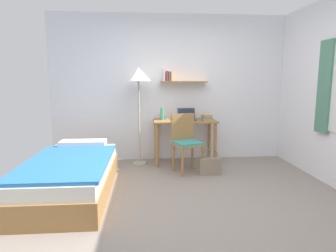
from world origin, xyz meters
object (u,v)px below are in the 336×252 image
Objects in this scene: desk at (185,128)px; laptop at (187,117)px; desk_chair at (186,140)px; standing_lamp at (138,79)px; handbag at (210,165)px; book_stack at (207,117)px; bed at (72,176)px; water_bottle at (162,114)px.

desk is 0.20m from laptop.
desk_chair is 1.30m from standing_lamp.
laptop reaches higher than handbag.
book_stack is at bearing 83.14° from handbag.
desk is 3.41× the size of laptop.
bed is 4.60× the size of handbag.
water_bottle is 0.78m from book_stack.
standing_lamp is 0.72m from water_bottle.
desk_chair reaches higher than handbag.
desk_chair is 2.17× the size of handbag.
desk_chair is (-0.04, -0.49, -0.11)m from desk.
water_bottle is 0.85× the size of book_stack.
handbag is (1.94, 0.62, -0.10)m from bed.
standing_lamp reaches higher than water_bottle.
water_bottle reaches higher than bed.
standing_lamp reaches higher than handbag.
water_bottle is at bearing 122.35° from desk_chair.
bed is at bearing -147.26° from book_stack.
book_stack is at bearing 49.01° from desk_chair.
handbag is (0.70, -0.73, -0.72)m from water_bottle.
bed is 2.03m from handbag.
bed is at bearing -153.23° from desk_chair.
book_stack is (0.78, -0.05, -0.06)m from water_bottle.
standing_lamp is 8.02× the size of water_bottle.
standing_lamp is at bearing -178.91° from laptop.
standing_lamp is 1.35m from book_stack.
desk is at bearing 84.81° from desk_chair.
bed is 9.43× the size of water_bottle.
book_stack is at bearing -3.63° from water_bottle.
desk is 0.65× the size of standing_lamp.
book_stack is at bearing 0.69° from standing_lamp.
laptop is at bearing 10.32° from desk.
handbag is (0.35, -0.18, -0.37)m from desk_chair.
bed reaches higher than handbag.
water_bottle is (-0.35, 0.55, 0.36)m from desk_chair.
desk reaches higher than handbag.
standing_lamp is at bearing 146.99° from desk_chair.
bed is 1.93m from water_bottle.
handbag is (0.31, -0.68, -0.47)m from desk.
laptop is at bearing 1.09° from standing_lamp.
laptop is at bearing 179.76° from book_stack.
desk_chair reaches higher than bed.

